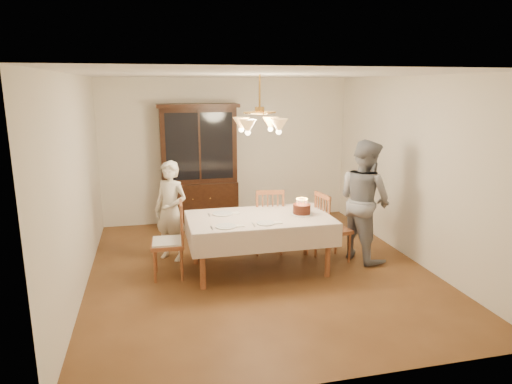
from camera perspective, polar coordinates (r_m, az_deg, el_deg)
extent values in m
plane|color=#5A3519|center=(6.34, 0.42, -9.69)|extent=(5.00, 5.00, 0.00)
plane|color=white|center=(5.84, 0.46, 14.52)|extent=(5.00, 5.00, 0.00)
plane|color=silver|center=(8.37, -3.62, 5.17)|extent=(4.50, 0.00, 4.50)
plane|color=silver|center=(3.65, 9.80, -5.59)|extent=(4.50, 0.00, 4.50)
plane|color=silver|center=(5.86, -21.47, 0.80)|extent=(0.00, 5.00, 5.00)
plane|color=silver|center=(6.84, 19.10, 2.65)|extent=(0.00, 5.00, 5.00)
cube|color=brown|center=(6.09, 0.43, -3.35)|extent=(1.80, 1.00, 0.04)
cube|color=silver|center=(6.09, 0.43, -3.13)|extent=(1.90, 1.10, 0.01)
cylinder|color=brown|center=(5.69, -6.70, -8.66)|extent=(0.07, 0.07, 0.71)
cylinder|color=brown|center=(6.08, 8.97, -7.29)|extent=(0.07, 0.07, 0.71)
cylinder|color=brown|center=(6.47, -7.57, -5.95)|extent=(0.07, 0.07, 0.71)
cylinder|color=brown|center=(6.82, 6.32, -4.92)|extent=(0.07, 0.07, 0.71)
cube|color=black|center=(8.21, -6.98, -1.47)|extent=(1.30, 0.50, 0.80)
cube|color=black|center=(8.06, -7.23, 5.86)|extent=(1.30, 0.40, 1.30)
cube|color=black|center=(7.87, -7.07, 5.68)|extent=(1.14, 0.01, 1.14)
cube|color=black|center=(7.96, -7.33, 10.67)|extent=(1.38, 0.54, 0.06)
cube|color=brown|center=(6.85, 1.54, -3.91)|extent=(0.49, 0.47, 0.05)
cube|color=brown|center=(6.53, 1.79, -0.04)|extent=(0.40, 0.08, 0.06)
cylinder|color=brown|center=(7.11, 2.79, -5.27)|extent=(0.04, 0.04, 0.43)
cylinder|color=brown|center=(7.06, -0.11, -5.38)|extent=(0.04, 0.04, 0.43)
cylinder|color=brown|center=(6.79, 3.23, -6.18)|extent=(0.04, 0.04, 0.43)
cylinder|color=brown|center=(6.74, 0.20, -6.30)|extent=(0.04, 0.04, 0.43)
cube|color=brown|center=(6.09, -10.99, -6.38)|extent=(0.44, 0.46, 0.05)
cube|color=brown|center=(5.94, -9.37, -1.57)|extent=(0.05, 0.40, 0.06)
cylinder|color=brown|center=(6.34, -12.44, -7.91)|extent=(0.04, 0.04, 0.43)
cylinder|color=brown|center=(6.01, -12.54, -9.13)|extent=(0.04, 0.04, 0.43)
cylinder|color=brown|center=(6.34, -9.34, -7.78)|extent=(0.04, 0.04, 0.43)
cylinder|color=brown|center=(6.00, -9.25, -9.00)|extent=(0.04, 0.04, 0.43)
cube|color=silver|center=(6.08, -11.00, -6.07)|extent=(0.40, 0.42, 0.03)
cube|color=brown|center=(6.63, 9.60, -4.70)|extent=(0.48, 0.50, 0.05)
cube|color=brown|center=(6.39, 8.33, -0.47)|extent=(0.10, 0.40, 0.06)
cylinder|color=brown|center=(6.65, 11.60, -6.86)|extent=(0.04, 0.04, 0.43)
cylinder|color=brown|center=(6.93, 9.95, -5.95)|extent=(0.04, 0.04, 0.43)
cylinder|color=brown|center=(6.48, 9.07, -7.31)|extent=(0.04, 0.04, 0.43)
cylinder|color=brown|center=(6.77, 7.49, -6.35)|extent=(0.04, 0.04, 0.43)
imported|color=#F5E8CE|center=(6.61, -10.59, -2.35)|extent=(0.62, 0.60, 1.44)
imported|color=slate|center=(6.68, 13.39, -1.02)|extent=(0.88, 1.00, 1.73)
cylinder|color=white|center=(6.21, 5.72, -2.75)|extent=(0.30, 0.30, 0.01)
cylinder|color=#38140C|center=(6.19, 5.73, -2.12)|extent=(0.24, 0.24, 0.13)
cylinder|color=#598CD8|center=(6.19, 6.38, -1.18)|extent=(0.01, 0.01, 0.07)
sphere|color=#FFB23F|center=(6.18, 6.39, -0.83)|extent=(0.01, 0.01, 0.01)
cylinder|color=pink|center=(6.22, 6.23, -1.12)|extent=(0.01, 0.01, 0.07)
sphere|color=#FFB23F|center=(6.21, 6.24, -0.77)|extent=(0.01, 0.01, 0.01)
cylinder|color=#EACC66|center=(6.23, 6.01, -1.08)|extent=(0.01, 0.01, 0.07)
sphere|color=#FFB23F|center=(6.22, 6.02, -0.72)|extent=(0.01, 0.01, 0.01)
cylinder|color=#598CD8|center=(6.24, 5.74, -1.06)|extent=(0.01, 0.01, 0.07)
sphere|color=#FFB23F|center=(6.23, 5.75, -0.70)|extent=(0.01, 0.01, 0.01)
cylinder|color=pink|center=(6.23, 5.48, -1.07)|extent=(0.01, 0.01, 0.07)
sphere|color=#FFB23F|center=(6.22, 5.49, -0.71)|extent=(0.01, 0.01, 0.01)
cylinder|color=#EACC66|center=(6.21, 5.26, -1.11)|extent=(0.01, 0.01, 0.07)
sphere|color=#FFB23F|center=(6.20, 5.27, -0.75)|extent=(0.01, 0.01, 0.01)
cylinder|color=#598CD8|center=(6.19, 5.13, -1.16)|extent=(0.01, 0.01, 0.07)
sphere|color=#FFB23F|center=(6.18, 5.13, -0.80)|extent=(0.01, 0.01, 0.01)
cylinder|color=pink|center=(6.16, 5.10, -1.23)|extent=(0.01, 0.01, 0.07)
sphere|color=#FFB23F|center=(6.15, 5.11, -0.87)|extent=(0.01, 0.01, 0.01)
cylinder|color=#EACC66|center=(6.13, 5.18, -1.29)|extent=(0.01, 0.01, 0.07)
sphere|color=#FFB23F|center=(6.12, 5.19, -0.93)|extent=(0.01, 0.01, 0.01)
cylinder|color=#598CD8|center=(6.11, 5.37, -1.35)|extent=(0.01, 0.01, 0.07)
sphere|color=#FFB23F|center=(6.10, 5.38, -0.99)|extent=(0.01, 0.01, 0.01)
cylinder|color=pink|center=(6.10, 5.62, -1.38)|extent=(0.01, 0.01, 0.07)
sphere|color=#FFB23F|center=(6.09, 5.63, -1.02)|extent=(0.01, 0.01, 0.01)
cylinder|color=#EACC66|center=(6.10, 5.90, -1.39)|extent=(0.01, 0.01, 0.07)
sphere|color=#FFB23F|center=(6.09, 5.91, -1.02)|extent=(0.01, 0.01, 0.01)
cylinder|color=#598CD8|center=(6.11, 6.15, -1.36)|extent=(0.01, 0.01, 0.07)
sphere|color=#FFB23F|center=(6.10, 6.16, -1.00)|extent=(0.01, 0.01, 0.01)
cylinder|color=pink|center=(6.14, 6.33, -1.32)|extent=(0.01, 0.01, 0.07)
sphere|color=#FFB23F|center=(6.13, 6.34, -0.95)|extent=(0.01, 0.01, 0.01)
cylinder|color=#EACC66|center=(6.16, 6.41, -1.25)|extent=(0.01, 0.01, 0.07)
sphere|color=#FFB23F|center=(6.15, 6.42, -0.89)|extent=(0.01, 0.01, 0.01)
cylinder|color=white|center=(5.66, -3.78, -4.31)|extent=(0.26, 0.26, 0.02)
cube|color=silver|center=(5.63, -5.54, -4.46)|extent=(0.01, 0.16, 0.01)
cube|color=silver|center=(5.69, -2.03, -4.22)|extent=(0.10, 0.10, 0.01)
cylinder|color=white|center=(5.77, 1.23, -3.92)|extent=(0.23, 0.23, 0.02)
cube|color=silver|center=(5.74, -0.32, -4.07)|extent=(0.02, 0.16, 0.01)
cube|color=silver|center=(5.82, 2.75, -3.83)|extent=(0.10, 0.10, 0.01)
cylinder|color=white|center=(6.22, -4.22, -2.71)|extent=(0.27, 0.27, 0.02)
cube|color=silver|center=(6.19, -5.89, -2.84)|extent=(0.01, 0.16, 0.01)
cube|color=silver|center=(6.25, -2.57, -2.62)|extent=(0.10, 0.10, 0.01)
cylinder|color=#BF8C3F|center=(5.84, 0.46, 12.56)|extent=(0.02, 0.02, 0.40)
cylinder|color=#BF8C3F|center=(5.85, 0.46, 10.11)|extent=(0.12, 0.12, 0.10)
cone|color=#D8994C|center=(6.10, 1.83, 8.53)|extent=(0.22, 0.22, 0.18)
sphere|color=#FFD899|center=(6.11, 1.83, 7.88)|extent=(0.07, 0.07, 0.07)
cone|color=#D8994C|center=(6.01, -1.85, 8.46)|extent=(0.22, 0.22, 0.18)
sphere|color=#FFD899|center=(6.02, -1.85, 7.80)|extent=(0.07, 0.07, 0.07)
cone|color=#D8994C|center=(5.63, -1.04, 8.14)|extent=(0.22, 0.22, 0.18)
sphere|color=#FFD899|center=(5.63, -1.04, 7.43)|extent=(0.07, 0.07, 0.07)
cone|color=#D8994C|center=(5.72, 2.87, 8.21)|extent=(0.22, 0.22, 0.18)
sphere|color=#FFD899|center=(5.73, 2.87, 7.52)|extent=(0.07, 0.07, 0.07)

